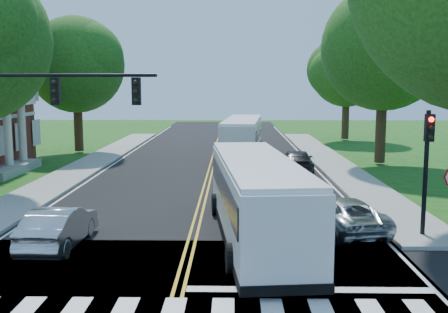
{
  "coord_description": "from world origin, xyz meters",
  "views": [
    {
      "loc": [
        1.44,
        -11.74,
        5.41
      ],
      "look_at": [
        1.05,
        10.3,
        2.4
      ],
      "focal_mm": 42.0,
      "sensor_mm": 36.0,
      "label": 1
    }
  ],
  "objects_px": {
    "bus_follow": "(242,137)",
    "suv": "(342,214)",
    "bus_lead": "(256,197)",
    "signal_ne": "(427,156)",
    "hatchback": "(59,227)",
    "signal_nw": "(24,115)",
    "dark_sedan": "(297,162)"
  },
  "relations": [
    {
      "from": "bus_follow",
      "to": "suv",
      "type": "height_order",
      "value": "bus_follow"
    },
    {
      "from": "bus_lead",
      "to": "suv",
      "type": "bearing_deg",
      "value": -167.85
    },
    {
      "from": "signal_ne",
      "to": "bus_follow",
      "type": "relative_size",
      "value": 0.38
    },
    {
      "from": "bus_follow",
      "to": "hatchback",
      "type": "xyz_separation_m",
      "value": [
        -6.53,
        -22.02,
        -0.85
      ]
    },
    {
      "from": "signal_nw",
      "to": "signal_ne",
      "type": "height_order",
      "value": "signal_nw"
    },
    {
      "from": "hatchback",
      "to": "dark_sedan",
      "type": "xyz_separation_m",
      "value": [
        9.8,
        15.23,
        -0.0
      ]
    },
    {
      "from": "hatchback",
      "to": "signal_nw",
      "type": "bearing_deg",
      "value": -37.98
    },
    {
      "from": "bus_follow",
      "to": "suv",
      "type": "xyz_separation_m",
      "value": [
        3.36,
        -19.92,
        -0.91
      ]
    },
    {
      "from": "signal_nw",
      "to": "bus_lead",
      "type": "distance_m",
      "value": 8.6
    },
    {
      "from": "signal_nw",
      "to": "suv",
      "type": "distance_m",
      "value": 11.98
    },
    {
      "from": "bus_lead",
      "to": "hatchback",
      "type": "xyz_separation_m",
      "value": [
        -6.65,
        -1.05,
        -0.82
      ]
    },
    {
      "from": "bus_lead",
      "to": "signal_ne",
      "type": "bearing_deg",
      "value": 175.91
    },
    {
      "from": "bus_lead",
      "to": "hatchback",
      "type": "relative_size",
      "value": 2.68
    },
    {
      "from": "signal_nw",
      "to": "bus_follow",
      "type": "bearing_deg",
      "value": 68.99
    },
    {
      "from": "bus_follow",
      "to": "signal_ne",
      "type": "bearing_deg",
      "value": 111.14
    },
    {
      "from": "signal_ne",
      "to": "dark_sedan",
      "type": "height_order",
      "value": "signal_ne"
    },
    {
      "from": "dark_sedan",
      "to": "hatchback",
      "type": "bearing_deg",
      "value": 61.71
    },
    {
      "from": "signal_ne",
      "to": "bus_follow",
      "type": "bearing_deg",
      "value": 106.25
    },
    {
      "from": "bus_follow",
      "to": "hatchback",
      "type": "relative_size",
      "value": 2.73
    },
    {
      "from": "hatchback",
      "to": "suv",
      "type": "relative_size",
      "value": 0.92
    },
    {
      "from": "hatchback",
      "to": "dark_sedan",
      "type": "relative_size",
      "value": 0.88
    },
    {
      "from": "signal_nw",
      "to": "suv",
      "type": "bearing_deg",
      "value": 4.47
    },
    {
      "from": "signal_ne",
      "to": "dark_sedan",
      "type": "relative_size",
      "value": 0.92
    },
    {
      "from": "bus_follow",
      "to": "signal_nw",
      "type": "bearing_deg",
      "value": 73.89
    },
    {
      "from": "suv",
      "to": "dark_sedan",
      "type": "xyz_separation_m",
      "value": [
        -0.09,
        13.13,
        0.06
      ]
    },
    {
      "from": "bus_lead",
      "to": "suv",
      "type": "relative_size",
      "value": 2.45
    },
    {
      "from": "hatchback",
      "to": "signal_ne",
      "type": "bearing_deg",
      "value": -172.85
    },
    {
      "from": "bus_lead",
      "to": "bus_follow",
      "type": "bearing_deg",
      "value": -95.34
    },
    {
      "from": "signal_nw",
      "to": "bus_lead",
      "type": "relative_size",
      "value": 0.63
    },
    {
      "from": "dark_sedan",
      "to": "suv",
      "type": "bearing_deg",
      "value": 94.87
    },
    {
      "from": "signal_ne",
      "to": "dark_sedan",
      "type": "xyz_separation_m",
      "value": [
        -2.79,
        14.01,
        -2.26
      ]
    },
    {
      "from": "signal_ne",
      "to": "suv",
      "type": "xyz_separation_m",
      "value": [
        -2.71,
        0.88,
        -2.32
      ]
    }
  ]
}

